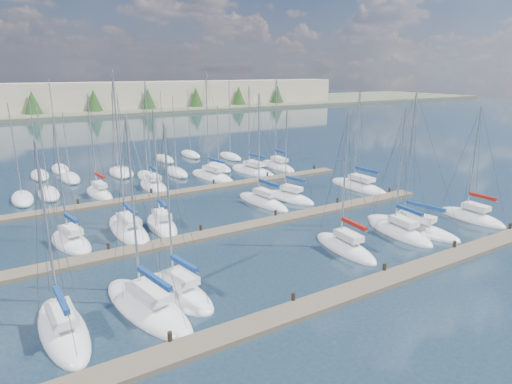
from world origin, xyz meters
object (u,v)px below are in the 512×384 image
sailboat_e (399,232)px  sailboat_q (253,171)px  sailboat_l (289,198)px  sailboat_k (263,202)px  sailboat_f (411,228)px  sailboat_m (358,187)px  sailboat_i (128,230)px  sailboat_b (147,307)px  sailboat_c (178,292)px  sailboat_p (212,176)px  sailboat_a (63,329)px  sailboat_o (153,186)px  sailboat_g (471,217)px  sailboat_h (71,242)px  sailboat_d (345,248)px  sailboat_j (162,225)px  sailboat_n (99,193)px  sailboat_r (278,166)px

sailboat_e → sailboat_q: bearing=91.8°
sailboat_l → sailboat_k: sailboat_k is taller
sailboat_f → sailboat_m: (6.14, 13.05, -0.01)m
sailboat_i → sailboat_b: sailboat_i is taller
sailboat_i → sailboat_c: 13.00m
sailboat_p → sailboat_e: size_ratio=1.25×
sailboat_c → sailboat_a: (-7.02, -0.58, -0.00)m
sailboat_i → sailboat_o: size_ratio=1.09×
sailboat_g → sailboat_a: 37.00m
sailboat_m → sailboat_l: (-10.16, 0.48, 0.01)m
sailboat_h → sailboat_l: bearing=-8.6°
sailboat_m → sailboat_d: bearing=-138.3°
sailboat_k → sailboat_c: sailboat_k is taller
sailboat_p → sailboat_a: 35.95m
sailboat_e → sailboat_j: bearing=147.9°
sailboat_j → sailboat_l: (15.30, 1.07, -0.00)m
sailboat_p → sailboat_i: bearing=-145.4°
sailboat_h → sailboat_g: bearing=-32.7°
sailboat_f → sailboat_p: sailboat_p is taller
sailboat_e → sailboat_h: bearing=157.3°
sailboat_d → sailboat_e: (6.48, 0.08, -0.00)m
sailboat_d → sailboat_a: 21.30m
sailboat_p → sailboat_d: sailboat_p is taller
sailboat_n → sailboat_k: 19.32m
sailboat_o → sailboat_h: sailboat_o is taller
sailboat_q → sailboat_e: bearing=-100.4°
sailboat_o → sailboat_m: bearing=-30.4°
sailboat_m → sailboat_i: (-28.45, -0.24, 0.02)m
sailboat_c → sailboat_h: 13.46m
sailboat_a → sailboat_e: bearing=-2.0°
sailboat_b → sailboat_d: 16.55m
sailboat_o → sailboat_l: 17.38m
sailboat_l → sailboat_r: sailboat_r is taller
sailboat_j → sailboat_q: 23.57m
sailboat_g → sailboat_b: bearing=178.5°
sailboat_i → sailboat_g: size_ratio=1.28×
sailboat_l → sailboat_o: bearing=115.7°
sailboat_c → sailboat_e: bearing=-11.8°
sailboat_k → sailboat_b: bearing=-146.5°
sailboat_o → sailboat_b: bearing=-107.3°
sailboat_q → sailboat_o: bearing=173.6°
sailboat_e → sailboat_b: bearing=-174.7°
sailboat_a → sailboat_n: bearing=71.4°
sailboat_h → sailboat_n: bearing=58.3°
sailboat_b → sailboat_o: bearing=59.6°
sailboat_q → sailboat_b: (-24.04, -27.89, 0.00)m
sailboat_m → sailboat_e: 15.51m
sailboat_o → sailboat_h: size_ratio=1.23×
sailboat_j → sailboat_c: (-3.25, -12.65, -0.00)m
sailboat_o → sailboat_c: bearing=-103.2°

